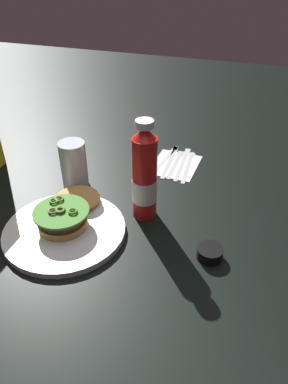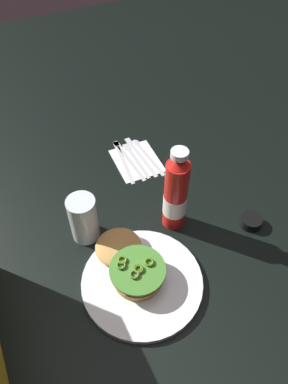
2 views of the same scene
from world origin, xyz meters
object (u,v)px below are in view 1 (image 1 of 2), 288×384
ketchup_bottle (145,177)px  butter_knife (166,158)px  dinner_plate (65,231)px  water_glass (74,165)px  condiment_cup (210,253)px  spoon_utensil (189,161)px  table_knife (183,161)px  burger_sandwich (68,210)px  fork_utensil (177,161)px  steak_knife (171,158)px  napkin (175,165)px

ketchup_bottle → butter_knife: bearing=4.3°
dinner_plate → water_glass: (0.20, 0.07, 0.06)m
condiment_cup → spoon_utensil: condiment_cup is taller
condiment_cup → table_knife: condiment_cup is taller
burger_sandwich → fork_utensil: 0.41m
dinner_plate → steak_knife: 0.45m
dinner_plate → fork_utensil: bearing=-22.9°
dinner_plate → spoon_utensil: (0.42, -0.21, -0.00)m
napkin → butter_knife: butter_knife is taller
dinner_plate → condiment_cup: (0.03, -0.34, 0.01)m
water_glass → condiment_cup: bearing=-112.2°
ketchup_bottle → spoon_utensil: (0.29, -0.05, -0.11)m
water_glass → fork_utensil: water_glass is taller
spoon_utensil → steak_knife: size_ratio=0.94×
water_glass → butter_knife: 0.31m
napkin → condiment_cup: bearing=-155.1°
fork_utensil → ketchup_bottle: bearing=176.9°
steak_knife → butter_knife: 0.02m
burger_sandwich → butter_knife: bearing=-21.3°
water_glass → steak_knife: size_ratio=0.64×
spoon_utensil → fork_utensil: (-0.01, 0.04, -0.00)m
butter_knife → spoon_utensil: bearing=-90.3°
napkin → burger_sandwich: bearing=152.2°
dinner_plate → steak_knife: (0.42, -0.15, -0.00)m
ketchup_bottle → table_knife: size_ratio=1.24×
dinner_plate → butter_knife: size_ratio=1.41×
dinner_plate → fork_utensil: 0.45m
burger_sandwich → napkin: 0.40m
fork_utensil → steak_knife: (0.01, 0.02, 0.00)m
burger_sandwich → fork_utensil: burger_sandwich is taller
water_glass → table_knife: water_glass is taller
fork_utensil → steak_knife: bearing=67.0°
ketchup_bottle → fork_utensil: size_ratio=1.45×
steak_knife → spoon_utensil: bearing=-89.9°
ketchup_bottle → water_glass: bearing=73.8°
burger_sandwich → table_knife: size_ratio=1.05×
ketchup_bottle → water_glass: 0.24m
table_knife → steak_knife: (0.00, 0.04, 0.00)m
water_glass → condiment_cup: water_glass is taller
water_glass → burger_sandwich: bearing=-158.8°
condiment_cup → table_knife: (0.39, 0.15, -0.01)m
spoon_utensil → ketchup_bottle: bearing=169.4°
water_glass → steak_knife: (0.22, -0.22, -0.06)m
table_knife → butter_knife: (0.00, 0.06, 0.00)m
condiment_cup → fork_utensil: 0.42m
burger_sandwich → water_glass: size_ratio=1.63×
water_glass → steak_knife: 0.32m
water_glass → napkin: bearing=-51.1°
condiment_cup → steak_knife: condiment_cup is taller
dinner_plate → ketchup_bottle: ketchup_bottle is taller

